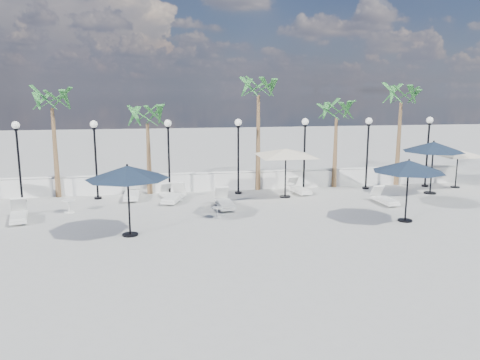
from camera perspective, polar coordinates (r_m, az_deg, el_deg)
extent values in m
plane|color=#9B9A96|center=(17.99, 3.29, -6.08)|extent=(100.00, 100.00, 0.00)
cube|color=silver|center=(25.03, -0.59, -0.17)|extent=(26.00, 0.30, 0.90)
cube|color=silver|center=(24.94, -0.59, 1.00)|extent=(26.00, 0.12, 0.08)
cylinder|color=black|center=(24.71, -25.00, -2.30)|extent=(0.36, 0.36, 0.10)
cylinder|color=black|center=(24.41, -25.32, 1.59)|extent=(0.10, 0.10, 3.50)
cylinder|color=black|center=(24.22, -25.64, 5.56)|extent=(0.18, 0.18, 0.10)
sphere|color=white|center=(24.21, -25.68, 6.06)|extent=(0.36, 0.36, 0.36)
cylinder|color=black|center=(24.02, -16.92, -2.09)|extent=(0.36, 0.36, 0.10)
cylinder|color=black|center=(23.71, -17.14, 1.91)|extent=(0.10, 0.10, 3.50)
cylinder|color=black|center=(23.52, -17.37, 6.01)|extent=(0.18, 0.18, 0.10)
sphere|color=white|center=(23.50, -17.40, 6.52)|extent=(0.36, 0.36, 0.36)
cylinder|color=black|center=(23.83, -8.54, -1.84)|extent=(0.36, 0.36, 0.10)
cylinder|color=black|center=(23.52, -8.65, 2.21)|extent=(0.10, 0.10, 3.50)
cylinder|color=black|center=(23.32, -8.77, 6.34)|extent=(0.18, 0.18, 0.10)
sphere|color=white|center=(23.31, -8.79, 6.85)|extent=(0.36, 0.36, 0.36)
cylinder|color=black|center=(24.15, -0.21, -1.55)|extent=(0.36, 0.36, 0.10)
cylinder|color=black|center=(23.84, -0.21, 2.45)|extent=(0.10, 0.10, 3.50)
cylinder|color=black|center=(23.65, -0.21, 6.52)|extent=(0.18, 0.18, 0.10)
sphere|color=white|center=(23.64, -0.21, 7.03)|extent=(0.36, 0.36, 0.36)
cylinder|color=black|center=(24.96, 7.74, -1.24)|extent=(0.36, 0.36, 0.10)
cylinder|color=black|center=(24.66, 7.84, 2.63)|extent=(0.10, 0.10, 3.50)
cylinder|color=black|center=(24.48, 7.94, 6.57)|extent=(0.18, 0.18, 0.10)
sphere|color=white|center=(24.47, 7.96, 7.06)|extent=(0.36, 0.36, 0.36)
cylinder|color=black|center=(26.22, 15.05, -0.93)|extent=(0.36, 0.36, 0.10)
cylinder|color=black|center=(25.94, 15.24, 2.75)|extent=(0.10, 0.10, 3.50)
cylinder|color=black|center=(25.76, 15.43, 6.49)|extent=(0.18, 0.18, 0.10)
sphere|color=white|center=(25.75, 15.45, 6.96)|extent=(0.36, 0.36, 0.36)
cylinder|color=black|center=(27.86, 21.60, -0.64)|extent=(0.36, 0.36, 0.10)
cylinder|color=black|center=(27.60, 21.85, 2.82)|extent=(0.10, 0.10, 3.50)
cylinder|color=black|center=(27.44, 22.10, 6.33)|extent=(0.18, 0.18, 0.10)
sphere|color=white|center=(27.42, 22.13, 6.77)|extent=(0.36, 0.36, 0.36)
cone|color=brown|center=(24.76, -21.57, 3.05)|extent=(0.28, 0.28, 4.40)
cone|color=brown|center=(24.30, -11.06, 2.52)|extent=(0.28, 0.28, 3.60)
cone|color=brown|center=(24.75, 2.23, 4.50)|extent=(0.28, 0.28, 5.00)
cone|color=brown|center=(26.06, 11.52, 3.28)|extent=(0.28, 0.28, 3.80)
cone|color=brown|center=(27.57, 18.75, 4.17)|extent=(0.28, 0.28, 4.60)
cube|color=beige|center=(23.55, -13.05, -1.85)|extent=(0.72, 2.11, 0.11)
cube|color=beige|center=(23.24, -13.11, -1.71)|extent=(0.67, 1.42, 0.11)
cube|color=beige|center=(24.29, -12.98, -0.45)|extent=(0.66, 0.50, 0.66)
cube|color=beige|center=(22.56, -8.06, -2.26)|extent=(1.29, 2.08, 0.11)
cube|color=beige|center=(22.29, -8.27, -2.12)|extent=(1.03, 1.46, 0.11)
cube|color=beige|center=(23.22, -7.48, -0.87)|extent=(0.74, 0.65, 0.62)
cube|color=beige|center=(21.14, -25.37, -4.13)|extent=(1.07, 2.01, 0.10)
cube|color=beige|center=(20.86, -25.41, -4.00)|extent=(0.89, 1.40, 0.10)
cube|color=beige|center=(21.80, -25.39, -2.66)|extent=(0.69, 0.58, 0.60)
cube|color=beige|center=(23.08, -8.45, -2.03)|extent=(1.08, 1.78, 0.09)
cube|color=beige|center=(22.84, -8.26, -1.90)|extent=(0.87, 1.25, 0.09)
cube|color=beige|center=(23.64, -9.05, -0.90)|extent=(0.63, 0.55, 0.53)
cube|color=beige|center=(24.38, 7.15, -1.28)|extent=(0.93, 1.88, 0.10)
cube|color=beige|center=(24.15, 7.42, -1.15)|extent=(0.78, 1.30, 0.10)
cube|color=beige|center=(24.94, 6.39, -0.14)|extent=(0.63, 0.53, 0.56)
cube|color=beige|center=(21.21, -1.90, -3.00)|extent=(0.74, 2.00, 0.11)
cube|color=beige|center=(20.92, -1.77, -2.86)|extent=(0.67, 1.36, 0.11)
cube|color=beige|center=(21.89, -2.28, -1.50)|extent=(0.64, 0.49, 0.62)
cube|color=beige|center=(22.99, 17.21, -2.44)|extent=(0.69, 1.80, 0.10)
cube|color=beige|center=(22.76, 17.53, -2.31)|extent=(0.62, 1.23, 0.10)
cube|color=beige|center=(23.52, 16.38, -1.22)|extent=(0.58, 0.45, 0.55)
cylinder|color=beige|center=(21.75, -20.08, -3.70)|extent=(0.44, 0.44, 0.03)
cylinder|color=beige|center=(21.69, -20.12, -3.07)|extent=(0.07, 0.07, 0.53)
cylinder|color=beige|center=(21.63, -20.17, -2.35)|extent=(0.58, 0.58, 0.03)
cylinder|color=beige|center=(19.66, -2.80, -4.57)|extent=(0.35, 0.35, 0.03)
cylinder|color=beige|center=(19.60, -2.81, -4.01)|extent=(0.05, 0.05, 0.42)
cylinder|color=beige|center=(19.55, -2.82, -3.39)|extent=(0.46, 0.46, 0.03)
cylinder|color=beige|center=(24.45, 6.08, -1.54)|extent=(0.39, 0.39, 0.03)
cylinder|color=beige|center=(24.40, 6.09, -1.03)|extent=(0.06, 0.06, 0.47)
cylinder|color=beige|center=(24.35, 6.10, -0.47)|extent=(0.51, 0.51, 0.03)
cylinder|color=black|center=(17.76, -13.23, -6.49)|extent=(0.58, 0.58, 0.06)
cylinder|color=black|center=(17.43, -13.41, -2.59)|extent=(0.07, 0.07, 2.55)
cone|color=black|center=(17.22, -13.56, 0.93)|extent=(3.01, 3.01, 0.47)
sphere|color=black|center=(17.18, -13.60, 1.79)|extent=(0.08, 0.08, 0.08)
cylinder|color=black|center=(20.27, 19.47, -4.66)|extent=(0.57, 0.57, 0.06)
cylinder|color=black|center=(20.00, 19.69, -1.35)|extent=(0.07, 0.07, 2.46)
cone|color=black|center=(19.81, 19.88, 1.60)|extent=(2.87, 2.87, 0.46)
sphere|color=black|center=(19.78, 19.93, 2.34)|extent=(0.08, 0.08, 0.08)
cylinder|color=black|center=(26.09, 22.14, -1.46)|extent=(0.61, 0.61, 0.07)
cylinder|color=black|center=(25.87, 22.35, 1.32)|extent=(0.08, 0.08, 2.63)
cone|color=black|center=(25.72, 22.52, 3.77)|extent=(3.07, 3.07, 0.49)
sphere|color=black|center=(25.69, 22.57, 4.38)|extent=(0.09, 0.09, 0.09)
cylinder|color=black|center=(23.45, 5.51, -2.02)|extent=(0.55, 0.55, 0.06)
cylinder|color=black|center=(23.22, 5.56, 0.81)|extent=(0.07, 0.07, 2.41)
pyramid|color=#BEB497|center=(23.04, 5.62, 3.82)|extent=(5.34, 5.34, 0.37)
cylinder|color=black|center=(28.25, 24.75, -0.78)|extent=(0.48, 0.48, 0.05)
cylinder|color=black|center=(28.08, 24.91, 1.22)|extent=(0.06, 0.06, 2.06)
pyramid|color=#BEB497|center=(27.94, 25.08, 3.35)|extent=(4.47, 4.47, 0.32)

